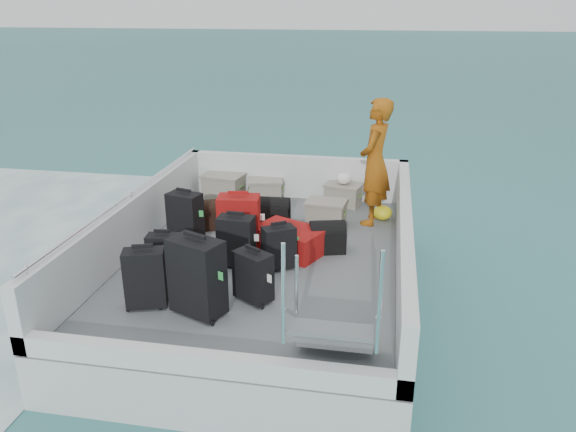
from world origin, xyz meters
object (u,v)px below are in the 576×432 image
(suitcase_2, at_px, (185,216))
(suitcase_1, at_px, (164,257))
(suitcase_7, at_px, (279,248))
(crate_2, at_px, (343,195))
(suitcase_5, at_px, (239,223))
(suitcase_6, at_px, (253,277))
(suitcase_0, at_px, (145,279))
(crate_0, at_px, (224,187))
(suitcase_4, at_px, (236,242))
(suitcase_3, at_px, (197,277))
(passenger, at_px, (375,162))
(suitcase_8, at_px, (289,240))
(crate_3, at_px, (326,213))
(crate_1, at_px, (266,190))

(suitcase_2, bearing_deg, suitcase_1, -66.30)
(suitcase_7, xyz_separation_m, crate_2, (0.56, 2.46, -0.11))
(suitcase_5, bearing_deg, suitcase_7, -45.26)
(suitcase_5, bearing_deg, suitcase_6, -76.19)
(suitcase_0, height_order, crate_0, suitcase_0)
(suitcase_4, height_order, suitcase_7, suitcase_4)
(suitcase_5, bearing_deg, crate_0, 104.71)
(suitcase_7, distance_m, crate_2, 2.53)
(suitcase_3, bearing_deg, suitcase_0, -159.87)
(passenger, bearing_deg, crate_0, -91.05)
(suitcase_3, distance_m, suitcase_8, 1.82)
(suitcase_6, distance_m, crate_0, 3.54)
(suitcase_8, distance_m, crate_3, 1.14)
(suitcase_1, relative_size, passenger, 0.30)
(suitcase_1, bearing_deg, suitcase_8, 30.53)
(suitcase_0, xyz_separation_m, crate_3, (1.58, 2.73, -0.16))
(suitcase_3, distance_m, crate_1, 3.68)
(crate_1, bearing_deg, suitcase_6, -79.76)
(suitcase_4, bearing_deg, suitcase_8, 43.99)
(crate_3, bearing_deg, suitcase_3, -109.86)
(crate_2, bearing_deg, suitcase_7, -102.83)
(suitcase_6, bearing_deg, crate_3, 110.49)
(crate_0, distance_m, crate_2, 1.98)
(suitcase_2, height_order, crate_0, suitcase_2)
(suitcase_1, height_order, suitcase_4, suitcase_4)
(suitcase_2, xyz_separation_m, suitcase_7, (1.44, -0.71, -0.05))
(crate_0, relative_size, crate_2, 1.15)
(suitcase_7, relative_size, crate_1, 1.04)
(suitcase_7, bearing_deg, suitcase_2, 121.73)
(suitcase_1, relative_size, suitcase_2, 0.85)
(suitcase_2, height_order, suitcase_6, suitcase_2)
(crate_2, bearing_deg, crate_0, 179.72)
(suitcase_1, bearing_deg, crate_0, 86.34)
(suitcase_5, height_order, crate_3, suitcase_5)
(crate_0, bearing_deg, suitcase_7, -60.06)
(suitcase_6, relative_size, crate_0, 0.93)
(suitcase_7, relative_size, passenger, 0.30)
(suitcase_8, bearing_deg, suitcase_3, -176.08)
(suitcase_7, bearing_deg, suitcase_1, 169.38)
(suitcase_2, xyz_separation_m, crate_1, (0.72, 1.78, -0.17))
(crate_1, relative_size, passenger, 0.28)
(suitcase_0, height_order, crate_1, suitcase_0)
(suitcase_0, distance_m, crate_1, 3.68)
(suitcase_5, bearing_deg, passenger, 30.54)
(suitcase_2, bearing_deg, suitcase_8, 7.19)
(suitcase_7, relative_size, crate_3, 1.01)
(suitcase_2, bearing_deg, suitcase_4, -22.76)
(suitcase_2, relative_size, crate_0, 1.05)
(suitcase_0, bearing_deg, suitcase_8, 36.18)
(suitcase_4, relative_size, suitcase_5, 0.87)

